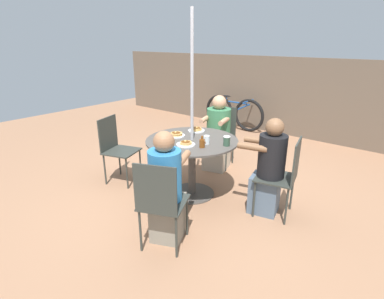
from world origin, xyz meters
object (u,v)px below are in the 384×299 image
patio_table (192,152)px  syrup_bottle (202,143)px  pancake_plate_a (196,130)px  drinking_glass_a (163,141)px  coffee_cup (227,141)px  patio_chair_south (116,146)px  pancake_plate_b (186,144)px  patio_chair_east (221,132)px  drinking_glass_b (207,140)px  patio_chair_north (284,173)px  patio_chair_west (160,200)px  diner_east (218,136)px  diner_north (268,170)px  bicycle (234,113)px  pancake_plate_c (176,135)px  diner_west (167,191)px

patio_table → syrup_bottle: size_ratio=8.37×
pancake_plate_a → drinking_glass_a: bearing=-82.8°
syrup_bottle → coffee_cup: (0.19, 0.23, 0.00)m
patio_chair_south → pancake_plate_b: patio_chair_south is taller
patio_table → patio_chair_east: (-0.30, 1.11, -0.06)m
pancake_plate_a → drinking_glass_b: (0.43, -0.34, 0.03)m
patio_chair_north → coffee_cup: 0.74m
pancake_plate_b → patio_chair_west: bearing=-64.4°
drinking_glass_b → pancake_plate_a: bearing=141.5°
pancake_plate_a → coffee_cup: size_ratio=1.97×
pancake_plate_a → pancake_plate_b: 0.59m
diner_east → drinking_glass_a: 1.39m
syrup_bottle → patio_table: bearing=151.7°
patio_chair_north → diner_north: diner_north is taller
pancake_plate_a → coffee_cup: 0.69m
patio_chair_east → drinking_glass_a: size_ratio=7.13×
syrup_bottle → drinking_glass_a: bearing=-144.2°
patio_chair_south → coffee_cup: size_ratio=8.17×
coffee_cup → bicycle: (-1.72, 2.94, -0.45)m
pancake_plate_c → coffee_cup: 0.71m
pancake_plate_c → bicycle: size_ratio=0.15×
pancake_plate_a → drinking_glass_a: size_ratio=1.72×
patio_chair_east → patio_chair_west: same height
pancake_plate_b → drinking_glass_a: drinking_glass_a is taller
patio_chair_south → diner_west: (1.49, -0.52, 0.00)m
coffee_cup → bicycle: bearing=120.3°
syrup_bottle → bicycle: syrup_bottle is taller
pancake_plate_a → drinking_glass_b: bearing=-38.5°
patio_chair_south → drinking_glass_b: (1.33, 0.34, 0.28)m
patio_chair_north → pancake_plate_a: size_ratio=4.15×
coffee_cup → pancake_plate_a: bearing=159.7°
diner_west → pancake_plate_c: 1.11m
patio_chair_east → diner_west: bearing=94.3°
diner_west → bicycle: 4.26m
patio_chair_east → diner_west: size_ratio=0.80×
drinking_glass_a → patio_chair_north: bearing=28.9°
coffee_cup → drinking_glass_a: drinking_glass_a is taller
patio_chair_west → coffee_cup: 1.16m
patio_table → syrup_bottle: syrup_bottle is taller
diner_north → pancake_plate_c: (-1.20, -0.23, 0.24)m
patio_chair_north → pancake_plate_c: 1.42m
coffee_cup → patio_chair_north: bearing=14.6°
syrup_bottle → pancake_plate_c: bearing=166.1°
diner_west → drinking_glass_a: bearing=112.1°
diner_north → drinking_glass_b: bearing=95.4°
diner_east → patio_chair_west: 2.11m
pancake_plate_b → diner_west: bearing=-64.2°
diner_west → bicycle: bearing=88.5°
patio_chair_north → patio_chair_west: 1.45m
diner_east → pancake_plate_c: 0.99m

